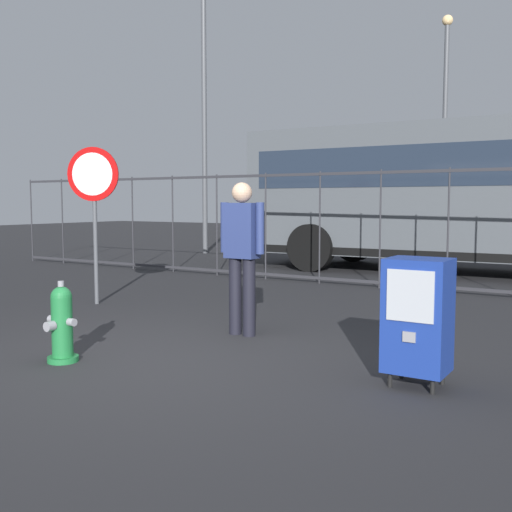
{
  "coord_description": "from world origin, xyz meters",
  "views": [
    {
      "loc": [
        3.61,
        -4.1,
        1.46
      ],
      "look_at": [
        0.3,
        1.2,
        0.9
      ],
      "focal_mm": 42.43,
      "sensor_mm": 36.0,
      "label": 1
    }
  ],
  "objects_px": {
    "newspaper_box_primary": "(418,315)",
    "stop_sign": "(94,192)",
    "pedestrian": "(242,249)",
    "street_light_far_left": "(445,115)",
    "fire_hydrant": "(62,324)",
    "street_light_near_left": "(204,94)",
    "bus_near": "(509,189)"
  },
  "relations": [
    {
      "from": "newspaper_box_primary",
      "to": "stop_sign",
      "type": "relative_size",
      "value": 0.46
    },
    {
      "from": "pedestrian",
      "to": "street_light_far_left",
      "type": "bearing_deg",
      "value": 95.88
    },
    {
      "from": "pedestrian",
      "to": "fire_hydrant",
      "type": "bearing_deg",
      "value": -113.3
    },
    {
      "from": "pedestrian",
      "to": "street_light_near_left",
      "type": "bearing_deg",
      "value": 128.96
    },
    {
      "from": "fire_hydrant",
      "to": "newspaper_box_primary",
      "type": "distance_m",
      "value": 3.14
    },
    {
      "from": "newspaper_box_primary",
      "to": "bus_near",
      "type": "height_order",
      "value": "bus_near"
    },
    {
      "from": "newspaper_box_primary",
      "to": "street_light_far_left",
      "type": "relative_size",
      "value": 0.15
    },
    {
      "from": "bus_near",
      "to": "street_light_far_left",
      "type": "height_order",
      "value": "street_light_far_left"
    },
    {
      "from": "newspaper_box_primary",
      "to": "street_light_far_left",
      "type": "bearing_deg",
      "value": 104.25
    },
    {
      "from": "bus_near",
      "to": "street_light_far_left",
      "type": "relative_size",
      "value": 1.52
    },
    {
      "from": "stop_sign",
      "to": "street_light_far_left",
      "type": "xyz_separation_m",
      "value": [
        1.53,
        12.58,
        2.45
      ]
    },
    {
      "from": "pedestrian",
      "to": "bus_near",
      "type": "height_order",
      "value": "bus_near"
    },
    {
      "from": "newspaper_box_primary",
      "to": "bus_near",
      "type": "bearing_deg",
      "value": 94.91
    },
    {
      "from": "street_light_far_left",
      "to": "bus_near",
      "type": "bearing_deg",
      "value": -64.23
    },
    {
      "from": "stop_sign",
      "to": "pedestrian",
      "type": "height_order",
      "value": "stop_sign"
    },
    {
      "from": "street_light_near_left",
      "to": "newspaper_box_primary",
      "type": "bearing_deg",
      "value": -45.69
    },
    {
      "from": "street_light_far_left",
      "to": "pedestrian",
      "type": "bearing_deg",
      "value": -84.12
    },
    {
      "from": "pedestrian",
      "to": "street_light_near_left",
      "type": "distance_m",
      "value": 11.29
    },
    {
      "from": "newspaper_box_primary",
      "to": "pedestrian",
      "type": "xyz_separation_m",
      "value": [
        -2.19,
        0.82,
        0.38
      ]
    },
    {
      "from": "fire_hydrant",
      "to": "stop_sign",
      "type": "height_order",
      "value": "stop_sign"
    },
    {
      "from": "fire_hydrant",
      "to": "stop_sign",
      "type": "relative_size",
      "value": 0.33
    },
    {
      "from": "bus_near",
      "to": "pedestrian",
      "type": "bearing_deg",
      "value": -103.46
    },
    {
      "from": "stop_sign",
      "to": "street_light_far_left",
      "type": "relative_size",
      "value": 0.32
    },
    {
      "from": "bus_near",
      "to": "street_light_far_left",
      "type": "distance_m",
      "value": 6.97
    },
    {
      "from": "street_light_near_left",
      "to": "street_light_far_left",
      "type": "distance_m",
      "value": 7.24
    },
    {
      "from": "fire_hydrant",
      "to": "newspaper_box_primary",
      "type": "relative_size",
      "value": 0.73
    },
    {
      "from": "newspaper_box_primary",
      "to": "fire_hydrant",
      "type": "bearing_deg",
      "value": -161.5
    },
    {
      "from": "fire_hydrant",
      "to": "newspaper_box_primary",
      "type": "height_order",
      "value": "newspaper_box_primary"
    },
    {
      "from": "bus_near",
      "to": "street_light_near_left",
      "type": "xyz_separation_m",
      "value": [
        -8.25,
        1.1,
        2.75
      ]
    },
    {
      "from": "fire_hydrant",
      "to": "street_light_far_left",
      "type": "xyz_separation_m",
      "value": [
        -0.58,
        14.97,
        3.7
      ]
    },
    {
      "from": "newspaper_box_primary",
      "to": "bus_near",
      "type": "xyz_separation_m",
      "value": [
        -0.69,
        8.05,
        1.14
      ]
    },
    {
      "from": "fire_hydrant",
      "to": "street_light_far_left",
      "type": "relative_size",
      "value": 0.11
    }
  ]
}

